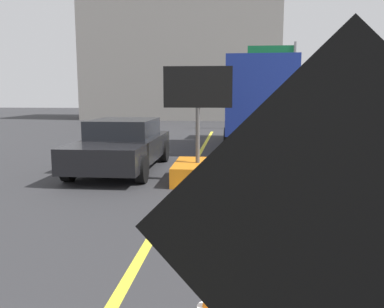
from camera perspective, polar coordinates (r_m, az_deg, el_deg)
The scene contains 8 objects.
lane_center_stripe at distance 4.72m, azimuth -9.34°, elevation -17.47°, with size 0.14×36.00×0.01m, color yellow.
roadwork_sign at distance 1.62m, azimuth 20.47°, elevation -13.60°, with size 1.61×0.32×2.33m.
arrow_board_trailer at distance 9.50m, azimuth 0.80°, elevation -1.05°, with size 1.60×1.81×2.70m.
box_truck at distance 16.02m, azimuth 9.54°, elevation 7.50°, with size 2.67×7.06×3.32m.
pickup_car at distance 11.05m, azimuth -9.87°, elevation 1.31°, with size 2.00×4.61×1.38m.
highway_guide_sign at distance 23.95m, azimuth 12.56°, elevation 11.61°, with size 2.79×0.18×5.00m.
far_building_block at distance 34.74m, azimuth -1.31°, elevation 13.14°, with size 15.71×7.39×9.68m, color gray.
traffic_cone_mid_lane at distance 6.52m, azimuth 4.16°, elevation -7.13°, with size 0.36×0.36×0.62m.
Camera 1 is at (1.16, 1.91, 2.07)m, focal length 37.39 mm.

